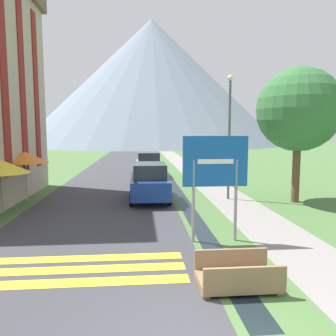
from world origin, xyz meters
TOP-DOWN VIEW (x-y plane):
  - ground_plane at (0.00, 20.00)m, footprint 160.00×160.00m
  - road at (-2.50, 30.00)m, footprint 6.40×60.00m
  - footpath at (3.60, 30.00)m, footprint 2.20×60.00m
  - drainage_channel at (1.20, 30.00)m, footprint 0.60×60.00m
  - crosswalk_marking at (-2.50, 2.88)m, footprint 5.44×1.84m
  - mountain_distant at (2.55, 83.38)m, footprint 66.59×66.59m
  - road_sign at (1.38, 4.67)m, footprint 1.97×0.11m
  - footbridge at (1.20, 1.71)m, footprint 1.70×1.10m
  - parked_car_near at (-0.40, 10.85)m, footprint 1.89×4.15m
  - parked_car_far at (-0.20, 19.34)m, footprint 1.91×3.96m
  - cafe_chair_far_left at (-6.94, 9.70)m, footprint 0.40×0.40m
  - cafe_umbrella_middle_yellow at (-6.50, 8.92)m, footprint 2.23×2.23m
  - cafe_umbrella_rear_orange at (-6.34, 11.26)m, footprint 2.19×2.19m
  - streetlamp at (3.49, 10.79)m, footprint 0.28×0.28m
  - tree_by_path at (6.49, 9.87)m, footprint 3.87×3.87m

SIDE VIEW (x-z plane):
  - ground_plane at x=0.00m, z-range 0.00..0.00m
  - drainage_channel at x=1.20m, z-range 0.00..0.00m
  - road at x=-2.50m, z-range 0.00..0.01m
  - footpath at x=3.60m, z-range 0.00..0.01m
  - crosswalk_marking at x=-2.50m, z-range 0.00..0.01m
  - footbridge at x=1.20m, z-range -0.10..0.55m
  - cafe_chair_far_left at x=-6.94m, z-range 0.09..0.94m
  - parked_car_far at x=-0.20m, z-range 0.00..1.82m
  - parked_car_near at x=-0.40m, z-range 0.00..1.82m
  - cafe_umbrella_middle_yellow at x=-6.50m, z-range 0.82..3.00m
  - cafe_umbrella_rear_orange at x=-6.34m, z-range 0.92..3.29m
  - road_sign at x=1.38m, z-range 0.55..3.76m
  - streetlamp at x=3.49m, z-range 0.50..6.52m
  - tree_by_path at x=6.49m, z-range 1.19..7.47m
  - mountain_distant at x=2.55m, z-range 0.00..32.35m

